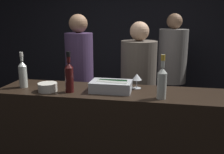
# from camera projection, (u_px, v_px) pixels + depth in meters

# --- Properties ---
(wall_back_chalkboard) EXTENTS (6.40, 0.06, 2.80)m
(wall_back_chalkboard) POSITION_uv_depth(u_px,v_px,m) (135.00, 36.00, 4.15)
(wall_back_chalkboard) COLOR black
(wall_back_chalkboard) RESTS_ON ground_plane
(bar_counter) EXTENTS (2.06, 0.51, 1.07)m
(bar_counter) POSITION_uv_depth(u_px,v_px,m) (112.00, 145.00, 2.34)
(bar_counter) COLOR black
(bar_counter) RESTS_ON ground_plane
(ice_bin_with_bottles) EXTENTS (0.36, 0.22, 0.11)m
(ice_bin_with_bottles) POSITION_uv_depth(u_px,v_px,m) (112.00, 86.00, 2.19)
(ice_bin_with_bottles) COLOR #B7BABF
(ice_bin_with_bottles) RESTS_ON bar_counter
(bowl_white) EXTENTS (0.17, 0.17, 0.07)m
(bowl_white) POSITION_uv_depth(u_px,v_px,m) (48.00, 87.00, 2.20)
(bowl_white) COLOR silver
(bowl_white) RESTS_ON bar_counter
(wine_glass) EXTENTS (0.09, 0.09, 0.14)m
(wine_glass) POSITION_uv_depth(u_px,v_px,m) (137.00, 77.00, 2.27)
(wine_glass) COLOR silver
(wine_glass) RESTS_ON bar_counter
(candle_votive) EXTENTS (0.07, 0.07, 0.06)m
(candle_votive) POSITION_uv_depth(u_px,v_px,m) (100.00, 82.00, 2.41)
(candle_votive) COLOR silver
(candle_votive) RESTS_ON bar_counter
(rose_wine_bottle) EXTENTS (0.07, 0.07, 0.36)m
(rose_wine_bottle) POSITION_uv_depth(u_px,v_px,m) (162.00, 81.00, 1.97)
(rose_wine_bottle) COLOR #B2B7AD
(rose_wine_bottle) RESTS_ON bar_counter
(white_wine_bottle) EXTENTS (0.07, 0.07, 0.33)m
(white_wine_bottle) POSITION_uv_depth(u_px,v_px,m) (23.00, 73.00, 2.30)
(white_wine_bottle) COLOR #B2B7AD
(white_wine_bottle) RESTS_ON bar_counter
(red_wine_bottle_black_foil) EXTENTS (0.07, 0.07, 0.36)m
(red_wine_bottle_black_foil) POSITION_uv_depth(u_px,v_px,m) (69.00, 76.00, 2.15)
(red_wine_bottle_black_foil) COLOR #380F0F
(red_wine_bottle_black_foil) RESTS_ON bar_counter
(person_in_hoodie) EXTENTS (0.40, 0.40, 1.76)m
(person_in_hoodie) POSITION_uv_depth(u_px,v_px,m) (172.00, 70.00, 3.53)
(person_in_hoodie) COLOR black
(person_in_hoodie) RESTS_ON ground_plane
(person_blond_tee) EXTENTS (0.32, 0.32, 1.74)m
(person_blond_tee) POSITION_uv_depth(u_px,v_px,m) (80.00, 80.00, 2.95)
(person_blond_tee) COLOR black
(person_blond_tee) RESTS_ON ground_plane
(person_grey_polo) EXTENTS (0.40, 0.40, 1.66)m
(person_grey_polo) POSITION_uv_depth(u_px,v_px,m) (138.00, 88.00, 2.84)
(person_grey_polo) COLOR black
(person_grey_polo) RESTS_ON ground_plane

